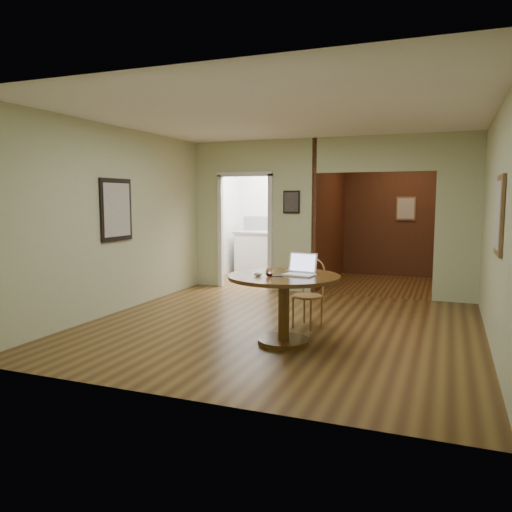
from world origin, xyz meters
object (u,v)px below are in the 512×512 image
at_px(closed_laptop, 300,272).
at_px(chair, 310,289).
at_px(open_laptop, 301,269).
at_px(dining_table, 284,293).

bearing_deg(closed_laptop, chair, 85.33).
relative_size(open_laptop, closed_laptop, 1.12).
bearing_deg(closed_laptop, open_laptop, -79.44).
distance_m(dining_table, chair, 0.88).
bearing_deg(closed_laptop, dining_table, -135.43).
xyz_separation_m(dining_table, chair, (0.07, 0.87, -0.09)).
distance_m(dining_table, open_laptop, 0.33).
relative_size(chair, closed_laptop, 2.64).
bearing_deg(dining_table, closed_laptop, 54.38).
xyz_separation_m(chair, open_laptop, (0.10, -0.78, 0.37)).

